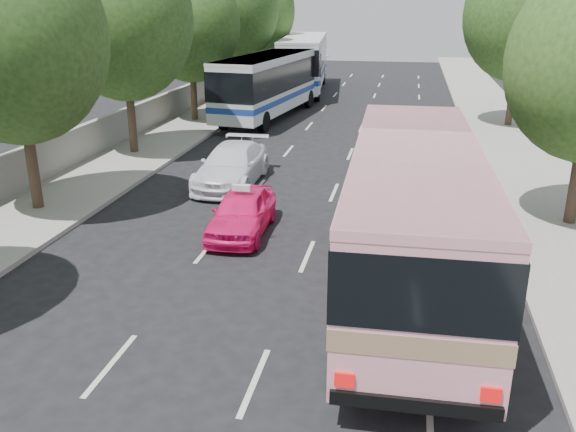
% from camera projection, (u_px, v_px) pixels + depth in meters
% --- Properties ---
extents(ground, '(120.00, 120.00, 0.00)m').
position_uv_depth(ground, '(233.00, 324.00, 13.42)').
color(ground, black).
rests_on(ground, ground).
extents(sidewalk_left, '(4.00, 90.00, 0.15)m').
position_uv_depth(sidewalk_left, '(185.00, 127.00, 33.42)').
color(sidewalk_left, '#9E998E').
rests_on(sidewalk_left, ground).
extents(sidewalk_right, '(4.00, 90.00, 0.12)m').
position_uv_depth(sidewalk_right, '(509.00, 141.00, 30.32)').
color(sidewalk_right, '#9E998E').
rests_on(sidewalk_right, ground).
extents(low_wall, '(0.30, 90.00, 1.50)m').
position_uv_depth(low_wall, '(153.00, 111.00, 33.47)').
color(low_wall, '#9E998E').
rests_on(low_wall, sidewalk_left).
extents(tree_left_b, '(5.70, 5.70, 8.88)m').
position_uv_depth(tree_left_b, '(14.00, 31.00, 18.48)').
color(tree_left_b, '#38281E').
rests_on(tree_left_b, ground).
extents(tree_left_c, '(6.00, 6.00, 9.35)m').
position_uv_depth(tree_left_c, '(124.00, 14.00, 25.80)').
color(tree_left_c, '#38281E').
rests_on(tree_left_c, ground).
extents(tree_left_d, '(5.52, 5.52, 8.60)m').
position_uv_depth(tree_left_d, '(191.00, 20.00, 33.34)').
color(tree_left_d, '#38281E').
rests_on(tree_left_d, ground).
extents(tree_left_e, '(6.30, 6.30, 9.82)m').
position_uv_depth(tree_left_e, '(233.00, 3.00, 40.43)').
color(tree_left_e, '#38281E').
rests_on(tree_left_e, ground).
extents(tree_left_f, '(5.88, 5.88, 9.16)m').
position_uv_depth(tree_left_f, '(259.00, 8.00, 48.00)').
color(tree_left_f, '#38281E').
rests_on(tree_left_f, ground).
extents(tree_right_far, '(6.00, 6.00, 9.35)m').
position_uv_depth(tree_right_far, '(524.00, 11.00, 31.80)').
color(tree_right_far, '#38281E').
rests_on(tree_right_far, ground).
extents(pink_bus, '(3.11, 11.30, 3.59)m').
position_uv_depth(pink_bus, '(414.00, 203.00, 14.29)').
color(pink_bus, pink).
rests_on(pink_bus, ground).
extents(pink_taxi, '(1.73, 4.02, 1.35)m').
position_uv_depth(pink_taxi, '(242.00, 212.00, 18.38)').
color(pink_taxi, '#FF1673').
rests_on(pink_taxi, ground).
extents(white_pickup, '(2.12, 5.16, 1.49)m').
position_uv_depth(white_pickup, '(232.00, 165.00, 23.24)').
color(white_pickup, white).
rests_on(white_pickup, ground).
extents(tour_coach_front, '(4.26, 12.55, 3.68)m').
position_uv_depth(tour_coach_front, '(271.00, 80.00, 35.97)').
color(tour_coach_front, silver).
rests_on(tour_coach_front, ground).
extents(tour_coach_rear, '(4.24, 13.72, 4.04)m').
position_uv_depth(tour_coach_rear, '(304.00, 59.00, 45.97)').
color(tour_coach_rear, silver).
rests_on(tour_coach_rear, ground).
extents(taxi_roof_sign, '(0.56, 0.20, 0.18)m').
position_uv_depth(taxi_roof_sign, '(241.00, 188.00, 18.13)').
color(taxi_roof_sign, silver).
rests_on(taxi_roof_sign, pink_taxi).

